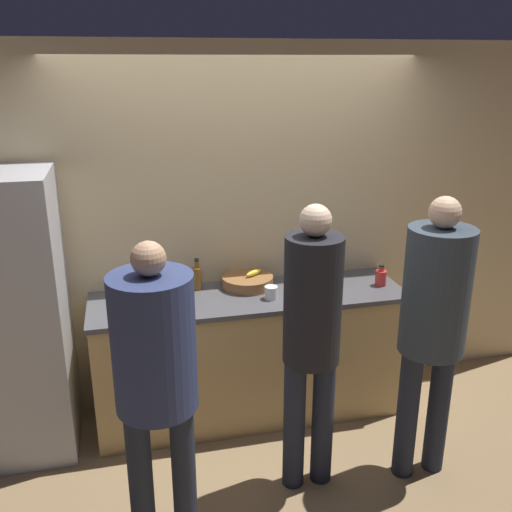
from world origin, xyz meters
name	(u,v)px	position (x,y,z in m)	size (l,w,h in m)	color
ground_plane	(261,439)	(0.00, 0.00, 0.00)	(14.00, 14.00, 0.00)	#8C704C
wall_back	(239,231)	(0.00, 0.68, 1.30)	(5.20, 0.06, 2.60)	#D6BC8C
counter	(249,353)	(0.00, 0.36, 0.47)	(2.17, 0.66, 0.93)	tan
refrigerator	(15,318)	(-1.52, 0.33, 0.93)	(0.63, 0.68, 1.85)	#B7B7BC
person_left	(155,365)	(-0.70, -0.66, 1.04)	(0.42, 0.42, 1.68)	#232838
person_center	(312,330)	(0.18, -0.45, 1.03)	(0.32, 0.32, 1.76)	#232838
person_right	(434,314)	(0.89, -0.52, 1.08)	(0.38, 0.38, 1.78)	#232838
fruit_bowl	(248,281)	(0.02, 0.50, 0.97)	(0.37, 0.37, 0.12)	brown
utensil_crock	(329,269)	(0.65, 0.54, 1.00)	(0.13, 0.13, 0.27)	silver
bottle_red	(381,277)	(0.95, 0.30, 1.00)	(0.08, 0.08, 0.16)	red
bottle_amber	(197,277)	(-0.33, 0.53, 1.02)	(0.06, 0.06, 0.23)	brown
cup_white	(271,293)	(0.13, 0.24, 0.98)	(0.09, 0.09, 0.09)	white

